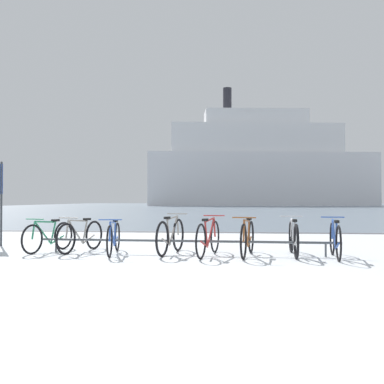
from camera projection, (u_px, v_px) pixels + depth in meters
The scene contains 11 objects.
ground at pixel (225, 208), 58.76m from camera, with size 80.00×132.00×0.08m.
bike_rack at pixel (185, 241), 9.04m from camera, with size 6.25×0.30×0.31m.
bicycle_0 at pixel (48, 236), 9.50m from camera, with size 0.60×1.57×0.74m.
bicycle_1 at pixel (81, 236), 9.49m from camera, with size 0.58×1.65×0.77m.
bicycle_2 at pixel (114, 238), 9.11m from camera, with size 0.46×1.72×0.75m.
bicycle_3 at pixel (171, 236), 9.15m from camera, with size 0.49×1.72×0.84m.
bicycle_4 at pixel (208, 238), 8.84m from camera, with size 0.52×1.75×0.81m.
bicycle_5 at pixel (247, 238), 8.77m from camera, with size 0.47×1.73×0.81m.
bicycle_6 at pixel (294, 238), 8.85m from camera, with size 0.46×1.77×0.79m.
bicycle_7 at pixel (335, 240), 8.50m from camera, with size 0.46×1.65×0.79m.
ferry_ship at pixel (259, 166), 79.96m from camera, with size 41.59×14.06×21.49m.
Camera 1 is at (1.33, -5.04, 1.14)m, focal length 40.98 mm.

